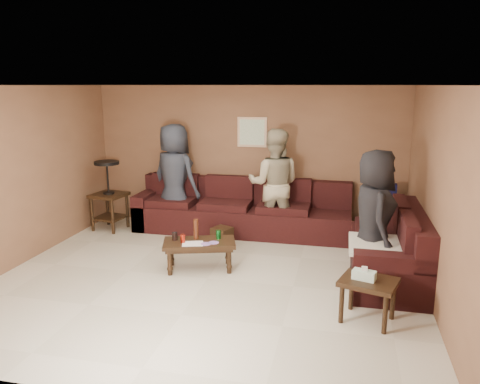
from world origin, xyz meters
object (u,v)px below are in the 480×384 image
at_px(coffee_table, 199,245).
at_px(side_table_right, 368,285).
at_px(waste_bin, 222,238).
at_px(sectional_sofa, 284,226).
at_px(end_table_left, 109,194).
at_px(person_middle, 274,184).
at_px(person_left, 175,177).
at_px(person_right, 374,217).

distance_m(coffee_table, side_table_right, 2.43).
relative_size(coffee_table, waste_bin, 3.33).
bearing_deg(sectional_sofa, end_table_left, 176.24).
xyz_separation_m(coffee_table, person_middle, (0.79, 1.64, 0.56)).
xyz_separation_m(end_table_left, side_table_right, (4.31, -2.43, -0.23)).
bearing_deg(person_left, person_middle, -162.27).
bearing_deg(person_right, person_left, 54.61).
distance_m(coffee_table, end_table_left, 2.56).
bearing_deg(person_right, end_table_left, 64.07).
relative_size(sectional_sofa, person_right, 2.69).
bearing_deg(end_table_left, person_left, 14.41).
bearing_deg(person_left, waste_bin, 163.53).
bearing_deg(sectional_sofa, coffee_table, -129.77).
relative_size(coffee_table, side_table_right, 1.57).
height_order(sectional_sofa, person_right, person_right).
bearing_deg(end_table_left, waste_bin, -12.88).
distance_m(sectional_sofa, person_right, 1.78).
height_order(coffee_table, waste_bin, coffee_table).
height_order(sectional_sofa, waste_bin, sectional_sofa).
bearing_deg(person_middle, person_left, -5.45).
bearing_deg(sectional_sofa, waste_bin, -162.64).
relative_size(coffee_table, end_table_left, 0.89).
distance_m(side_table_right, person_middle, 3.04).
distance_m(sectional_sofa, waste_bin, 1.00).
height_order(side_table_right, person_middle, person_middle).
xyz_separation_m(sectional_sofa, person_right, (1.28, -1.11, 0.54)).
height_order(end_table_left, side_table_right, end_table_left).
xyz_separation_m(end_table_left, waste_bin, (2.18, -0.50, -0.48)).
xyz_separation_m(person_left, person_right, (3.28, -1.61, -0.07)).
height_order(coffee_table, end_table_left, end_table_left).
bearing_deg(person_middle, side_table_right, 115.45).
xyz_separation_m(sectional_sofa, side_table_right, (1.19, -2.22, 0.08)).
height_order(waste_bin, person_left, person_left).
bearing_deg(person_left, sectional_sofa, -173.61).
relative_size(side_table_right, waste_bin, 2.12).
bearing_deg(end_table_left, person_middle, 4.16).
distance_m(end_table_left, waste_bin, 2.29).
height_order(end_table_left, waste_bin, end_table_left).
bearing_deg(waste_bin, side_table_right, -42.18).
xyz_separation_m(sectional_sofa, end_table_left, (-3.12, 0.20, 0.31)).
bearing_deg(coffee_table, person_middle, 64.35).
height_order(sectional_sofa, end_table_left, end_table_left).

